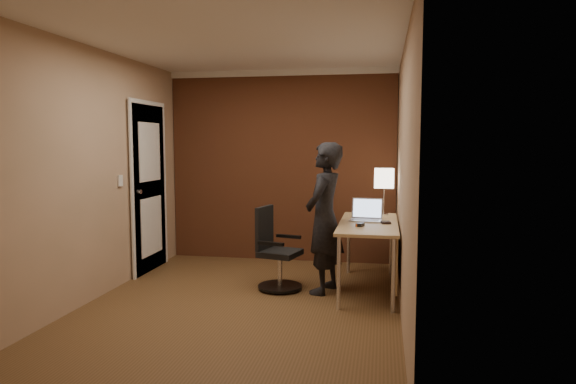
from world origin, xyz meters
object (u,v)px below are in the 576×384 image
Objects in this scene: wallet at (386,222)px; office_chair at (275,254)px; desk at (375,234)px; laptop at (366,214)px; desk_lamp at (384,179)px; mouse at (360,225)px; person at (324,218)px.

wallet is 0.13× the size of office_chair.
laptop is (-0.10, 0.14, 0.19)m from desk.
desk_lamp is at bearing 92.04° from wallet.
office_chair reaches higher than mouse.
office_chair is at bearing -147.30° from desk_lamp.
mouse reaches higher than wallet.
mouse is at bearing -96.80° from laptop.
office_chair is 0.66m from person.
office_chair is at bearing -172.87° from desk.
mouse is 0.34m from wallet.
desk is 13.64× the size of wallet.
wallet is at bearing 3.98° from office_chair.
laptop reaches higher than office_chair.
laptop is at bearing 126.72° from desk.
person is (-0.52, -0.14, 0.18)m from desk.
mouse is at bearing -9.24° from office_chair.
mouse is (-0.15, -0.28, 0.14)m from desk.
mouse is 0.98m from office_chair.
desk_lamp is 4.86× the size of wallet.
person reaches higher than desk.
mouse reaches higher than desk.
desk is at bearing 7.13° from office_chair.
office_chair is (-1.13, -0.72, -0.76)m from desk_lamp.
laptop is 0.28m from wallet.
desk is at bearing -97.77° from desk_lamp.
desk is at bearing 119.61° from person.
laptop is at bearing 15.72° from office_chair.
wallet is at bearing -42.28° from laptop.
laptop is 0.42m from mouse.
desk_lamp is 5.35× the size of mouse.
person reaches higher than laptop.
desk_lamp is 1.02m from person.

